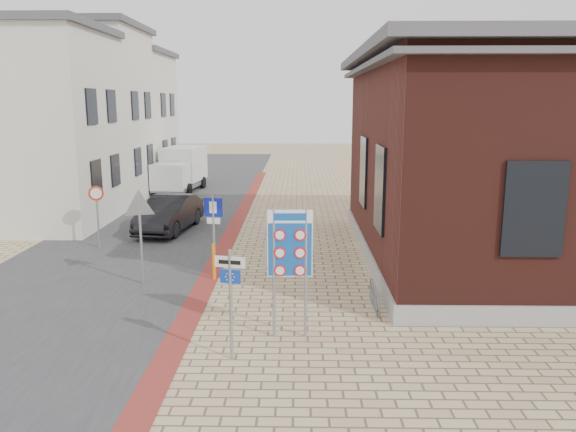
% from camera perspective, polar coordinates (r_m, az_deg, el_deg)
% --- Properties ---
extents(ground, '(120.00, 120.00, 0.00)m').
position_cam_1_polar(ground, '(12.66, -2.15, -12.64)').
color(ground, tan).
rests_on(ground, ground).
extents(road_strip, '(7.00, 60.00, 0.02)m').
position_cam_1_polar(road_strip, '(27.72, -11.86, 0.53)').
color(road_strip, '#38383A').
rests_on(road_strip, ground).
extents(curb_strip, '(0.60, 40.00, 0.02)m').
position_cam_1_polar(curb_strip, '(22.30, -5.88, -1.93)').
color(curb_strip, maroon).
rests_on(curb_strip, ground).
extents(brick_building, '(13.00, 13.00, 6.80)m').
position_cam_1_polar(brick_building, '(20.38, 25.25, 5.66)').
color(brick_building, gray).
rests_on(brick_building, ground).
extents(townhouse_near, '(7.40, 6.40, 8.30)m').
position_cam_1_polar(townhouse_near, '(26.28, -25.60, 8.20)').
color(townhouse_near, silver).
rests_on(townhouse_near, ground).
extents(townhouse_mid, '(7.40, 6.40, 9.10)m').
position_cam_1_polar(townhouse_mid, '(31.76, -20.84, 9.68)').
color(townhouse_mid, silver).
rests_on(townhouse_mid, ground).
extents(townhouse_far, '(7.40, 6.40, 8.30)m').
position_cam_1_polar(townhouse_far, '(37.41, -17.39, 9.46)').
color(townhouse_far, silver).
rests_on(townhouse_far, ground).
extents(bike_rack, '(0.08, 1.80, 0.60)m').
position_cam_1_polar(bike_rack, '(14.72, 8.78, -8.13)').
color(bike_rack, slate).
rests_on(bike_rack, ground).
extents(sedan, '(2.13, 4.55, 1.44)m').
position_cam_1_polar(sedan, '(23.32, -11.94, 0.25)').
color(sedan, black).
rests_on(sedan, ground).
extents(box_truck, '(2.49, 5.06, 2.55)m').
position_cam_1_polar(box_truck, '(33.53, -10.84, 4.70)').
color(box_truck, slate).
rests_on(box_truck, ground).
extents(border_sign, '(0.99, 0.09, 2.90)m').
position_cam_1_polar(border_sign, '(12.23, 0.19, -3.10)').
color(border_sign, gray).
rests_on(border_sign, ground).
extents(essen_sign, '(0.62, 0.16, 2.31)m').
position_cam_1_polar(essen_sign, '(11.39, -5.86, -7.28)').
color(essen_sign, gray).
rests_on(essen_sign, ground).
extents(parking_sign, '(0.55, 0.15, 2.52)m').
position_cam_1_polar(parking_sign, '(16.59, -7.56, -0.64)').
color(parking_sign, gray).
rests_on(parking_sign, ground).
extents(yield_sign, '(0.93, 0.36, 2.71)m').
position_cam_1_polar(yield_sign, '(16.37, -14.84, 0.24)').
color(yield_sign, gray).
rests_on(yield_sign, ground).
extents(speed_sign, '(0.52, 0.19, 2.26)m').
position_cam_1_polar(speed_sign, '(21.13, -18.84, 0.88)').
color(speed_sign, gray).
rests_on(speed_sign, ground).
extents(bollard, '(0.12, 0.12, 1.11)m').
position_cam_1_polar(bollard, '(16.71, -7.54, -4.64)').
color(bollard, orange).
rests_on(bollard, ground).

